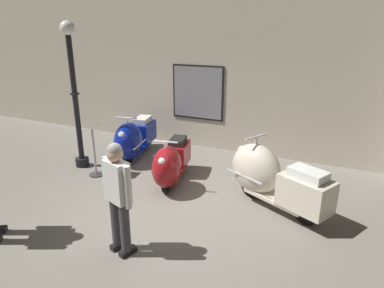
{
  "coord_description": "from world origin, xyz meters",
  "views": [
    {
      "loc": [
        2.46,
        -4.24,
        2.85
      ],
      "look_at": [
        -0.2,
        1.5,
        0.66
      ],
      "focal_mm": 32.09,
      "sensor_mm": 36.0,
      "label": 1
    }
  ],
  "objects_px": {
    "scooter_2": "(269,177)",
    "lamppost": "(75,92)",
    "info_stanchion": "(95,155)",
    "scooter_0": "(133,139)",
    "visitor_1": "(118,192)",
    "scooter_1": "(171,163)"
  },
  "relations": [
    {
      "from": "scooter_2",
      "to": "lamppost",
      "type": "distance_m",
      "value": 4.14
    },
    {
      "from": "lamppost",
      "to": "info_stanchion",
      "type": "xyz_separation_m",
      "value": [
        0.59,
        -0.27,
        -1.16
      ]
    },
    {
      "from": "scooter_2",
      "to": "scooter_0",
      "type": "bearing_deg",
      "value": 12.05
    },
    {
      "from": "scooter_0",
      "to": "lamppost",
      "type": "relative_size",
      "value": 0.6
    },
    {
      "from": "lamppost",
      "to": "info_stanchion",
      "type": "relative_size",
      "value": 2.82
    },
    {
      "from": "visitor_1",
      "to": "scooter_1",
      "type": "bearing_deg",
      "value": 29.19
    },
    {
      "from": "scooter_1",
      "to": "info_stanchion",
      "type": "height_order",
      "value": "info_stanchion"
    },
    {
      "from": "scooter_2",
      "to": "lamppost",
      "type": "relative_size",
      "value": 0.64
    },
    {
      "from": "scooter_1",
      "to": "info_stanchion",
      "type": "relative_size",
      "value": 1.57
    },
    {
      "from": "scooter_0",
      "to": "visitor_1",
      "type": "distance_m",
      "value": 3.43
    },
    {
      "from": "visitor_1",
      "to": "info_stanchion",
      "type": "bearing_deg",
      "value": 65.88
    },
    {
      "from": "scooter_0",
      "to": "scooter_2",
      "type": "height_order",
      "value": "scooter_2"
    },
    {
      "from": "scooter_0",
      "to": "scooter_1",
      "type": "relative_size",
      "value": 1.08
    },
    {
      "from": "scooter_2",
      "to": "visitor_1",
      "type": "xyz_separation_m",
      "value": [
        -1.46,
        -2.07,
        0.37
      ]
    },
    {
      "from": "scooter_2",
      "to": "visitor_1",
      "type": "bearing_deg",
      "value": 81.34
    },
    {
      "from": "scooter_1",
      "to": "scooter_2",
      "type": "xyz_separation_m",
      "value": [
        1.84,
        0.01,
        0.08
      ]
    },
    {
      "from": "info_stanchion",
      "to": "scooter_1",
      "type": "bearing_deg",
      "value": 8.89
    },
    {
      "from": "scooter_1",
      "to": "scooter_0",
      "type": "bearing_deg",
      "value": -134.4
    },
    {
      "from": "lamppost",
      "to": "info_stanchion",
      "type": "bearing_deg",
      "value": -24.19
    },
    {
      "from": "scooter_2",
      "to": "scooter_1",
      "type": "bearing_deg",
      "value": 26.77
    },
    {
      "from": "info_stanchion",
      "to": "lamppost",
      "type": "bearing_deg",
      "value": 155.81
    },
    {
      "from": "scooter_0",
      "to": "lamppost",
      "type": "bearing_deg",
      "value": -55.19
    }
  ]
}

